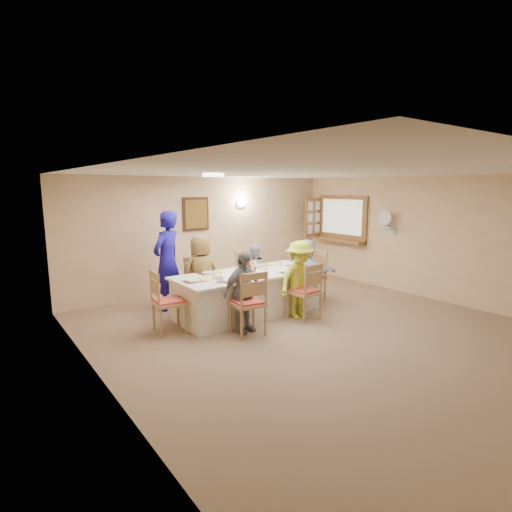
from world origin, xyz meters
TOP-DOWN VIEW (x-y plane):
  - ground at (0.00, 0.00)m, footprint 7.00×7.00m
  - room_walls at (0.00, 0.00)m, footprint 7.00×7.00m
  - wall_picture at (-0.30, 3.46)m, footprint 0.62×0.05m
  - wall_sconce at (0.90, 3.44)m, footprint 0.26×0.09m
  - ceiling_light at (-1.00, 1.50)m, footprint 0.36×0.36m
  - serving_hatch at (3.21, 2.40)m, footprint 0.06×1.50m
  - hatch_sill at (3.09, 2.40)m, footprint 0.30×1.50m
  - shutter_door at (2.95, 3.16)m, footprint 0.55×0.04m
  - fan_shelf at (3.13, 1.05)m, footprint 0.22×0.36m
  - desk_fan at (3.10, 1.05)m, footprint 0.30×0.30m
  - dining_table at (-0.36, 1.39)m, footprint 2.72×1.15m
  - chair_back_left at (-0.96, 2.19)m, footprint 0.55×0.55m
  - chair_back_right at (0.24, 2.19)m, footprint 0.52×0.52m
  - chair_front_left at (-0.96, 0.59)m, footprint 0.57×0.57m
  - chair_front_right at (0.24, 0.59)m, footprint 0.51×0.51m
  - chair_left_end at (-1.91, 1.39)m, footprint 0.54×0.54m
  - chair_right_end at (1.19, 1.39)m, footprint 0.56×0.56m
  - diner_back_left at (-0.96, 2.07)m, footprint 0.71×0.47m
  - diner_back_right at (0.24, 2.07)m, footprint 0.57×0.45m
  - diner_front_left at (-0.96, 0.71)m, footprint 0.82×0.46m
  - diner_front_right at (0.24, 0.71)m, footprint 0.95×0.62m
  - diner_right_end at (1.06, 1.39)m, footprint 1.30×0.78m
  - caregiver at (-1.41, 2.54)m, footprint 1.06×1.03m
  - placemat_fl at (-0.96, 0.97)m, footprint 0.36×0.27m
  - plate_fl at (-0.96, 0.97)m, footprint 0.24×0.24m
  - napkin_fl at (-0.78, 0.92)m, footprint 0.13×0.13m
  - placemat_fr at (0.24, 0.97)m, footprint 0.34×0.25m
  - plate_fr at (0.24, 0.97)m, footprint 0.23×0.23m
  - napkin_fr at (0.42, 0.92)m, footprint 0.14×0.14m
  - placemat_bl at (-0.96, 1.81)m, footprint 0.37×0.28m
  - plate_bl at (-0.96, 1.81)m, footprint 0.23×0.23m
  - napkin_bl at (-0.78, 1.76)m, footprint 0.15×0.15m
  - placemat_br at (0.24, 1.81)m, footprint 0.34×0.26m
  - plate_br at (0.24, 1.81)m, footprint 0.23×0.23m
  - napkin_br at (0.42, 1.76)m, footprint 0.15×0.15m
  - placemat_le at (-1.46, 1.39)m, footprint 0.35×0.26m
  - plate_le at (-1.46, 1.39)m, footprint 0.23×0.23m
  - napkin_le at (-1.28, 1.34)m, footprint 0.13×0.13m
  - placemat_re at (0.76, 1.39)m, footprint 0.37×0.27m
  - plate_re at (0.76, 1.39)m, footprint 0.23×0.23m
  - napkin_re at (0.94, 1.34)m, footprint 0.15×0.15m
  - teacup_a at (-1.16, 1.09)m, footprint 0.16×0.16m
  - teacup_b at (0.06, 1.89)m, footprint 0.09×0.09m
  - bowl_a at (-0.61, 1.13)m, footprint 0.24×0.24m
  - bowl_b at (-0.02, 1.68)m, footprint 0.25×0.25m
  - condiment_ketchup at (-0.39, 1.38)m, footprint 0.11×0.11m
  - condiment_brown at (-0.32, 1.46)m, footprint 0.15×0.15m
  - condiment_malt at (-0.27, 1.40)m, footprint 0.20×0.20m
  - drinking_glass at (-0.51, 1.44)m, footprint 0.06×0.06m

SIDE VIEW (x-z plane):
  - ground at x=0.00m, z-range 0.00..0.00m
  - dining_table at x=-0.36m, z-range 0.00..0.76m
  - chair_back_left at x=-0.96m, z-range 0.00..0.98m
  - chair_back_right at x=0.24m, z-range 0.00..1.00m
  - chair_front_right at x=0.24m, z-range 0.00..1.01m
  - chair_right_end at x=1.19m, z-range 0.00..1.01m
  - chair_left_end at x=-1.91m, z-range 0.00..1.01m
  - chair_front_left at x=-0.96m, z-range 0.00..1.03m
  - diner_back_right at x=0.24m, z-range 0.00..1.16m
  - diner_right_end at x=1.06m, z-range 0.00..1.26m
  - diner_front_left at x=-0.96m, z-range 0.00..1.30m
  - diner_front_right at x=0.24m, z-range 0.00..1.37m
  - diner_back_left at x=-0.96m, z-range 0.00..1.43m
  - placemat_fl at x=-0.96m, z-range 0.76..0.77m
  - placemat_fr at x=0.24m, z-range 0.76..0.77m
  - placemat_bl at x=-0.96m, z-range 0.76..0.77m
  - placemat_br at x=0.24m, z-range 0.76..0.77m
  - placemat_le at x=-1.46m, z-range 0.76..0.77m
  - placemat_re at x=0.76m, z-range 0.76..0.77m
  - napkin_fl at x=-0.78m, z-range 0.77..0.77m
  - napkin_fr at x=0.42m, z-range 0.77..0.77m
  - napkin_bl at x=-0.78m, z-range 0.77..0.77m
  - napkin_br at x=0.42m, z-range 0.77..0.77m
  - napkin_le at x=-1.28m, z-range 0.77..0.77m
  - napkin_re at x=0.94m, z-range 0.77..0.77m
  - plate_fl at x=-0.96m, z-range 0.77..0.78m
  - plate_fr at x=0.24m, z-range 0.77..0.78m
  - plate_bl at x=-0.96m, z-range 0.77..0.78m
  - plate_br at x=0.24m, z-range 0.77..0.78m
  - plate_le at x=-1.46m, z-range 0.77..0.78m
  - plate_re at x=0.76m, z-range 0.77..0.78m
  - bowl_a at x=-0.61m, z-range 0.76..0.81m
  - bowl_b at x=-0.02m, z-range 0.76..0.82m
  - teacup_b at x=0.06m, z-range 0.76..0.83m
  - teacup_a at x=-1.16m, z-range 0.76..0.86m
  - drinking_glass at x=-0.51m, z-range 0.77..0.86m
  - condiment_malt at x=-0.27m, z-range 0.76..0.93m
  - condiment_brown at x=-0.32m, z-range 0.76..0.95m
  - condiment_ketchup at x=-0.39m, z-range 0.76..1.01m
  - caregiver at x=-1.41m, z-range 0.00..1.86m
  - hatch_sill at x=3.09m, z-range 0.95..1.00m
  - fan_shelf at x=3.13m, z-range 1.39..1.41m
  - serving_hatch at x=3.21m, z-range 0.92..2.08m
  - shutter_door at x=2.95m, z-range 1.00..2.00m
  - room_walls at x=0.00m, z-range -1.99..5.01m
  - desk_fan at x=3.10m, z-range 1.41..1.69m
  - wall_picture at x=-0.30m, z-range 1.34..2.06m
  - wall_sconce at x=0.90m, z-range 1.81..1.99m
  - ceiling_light at x=-1.00m, z-range 2.45..2.50m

